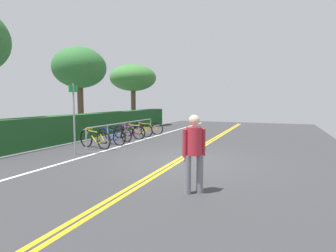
{
  "coord_description": "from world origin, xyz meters",
  "views": [
    {
      "loc": [
        -8.02,
        -2.88,
        1.9
      ],
      "look_at": [
        3.46,
        1.73,
        0.74
      ],
      "focal_mm": 29.37,
      "sensor_mm": 36.0,
      "label": 1
    }
  ],
  "objects_px": {
    "bicycle_1": "(111,137)",
    "bicycle_3": "(129,132)",
    "bicycle_0": "(95,139)",
    "pedestrian": "(194,149)",
    "bicycle_2": "(118,134)",
    "bicycle_5": "(148,129)",
    "bike_rack": "(125,127)",
    "sign_post_near": "(74,113)",
    "tree_mid": "(80,68)",
    "tree_far_right": "(133,78)",
    "bicycle_4": "(137,130)"
  },
  "relations": [
    {
      "from": "bike_rack",
      "to": "bicycle_3",
      "type": "xyz_separation_m",
      "value": [
        0.48,
        0.04,
        -0.3
      ]
    },
    {
      "from": "bicycle_1",
      "to": "pedestrian",
      "type": "bearing_deg",
      "value": -132.57
    },
    {
      "from": "bicycle_0",
      "to": "pedestrian",
      "type": "bearing_deg",
      "value": -125.32
    },
    {
      "from": "bike_rack",
      "to": "bicycle_1",
      "type": "height_order",
      "value": "bike_rack"
    },
    {
      "from": "sign_post_near",
      "to": "tree_far_right",
      "type": "relative_size",
      "value": 0.54
    },
    {
      "from": "bike_rack",
      "to": "sign_post_near",
      "type": "xyz_separation_m",
      "value": [
        -3.77,
        -0.23,
        0.85
      ]
    },
    {
      "from": "sign_post_near",
      "to": "bicycle_3",
      "type": "bearing_deg",
      "value": 3.66
    },
    {
      "from": "bike_rack",
      "to": "bicycle_4",
      "type": "bearing_deg",
      "value": 4.04
    },
    {
      "from": "bicycle_2",
      "to": "tree_far_right",
      "type": "xyz_separation_m",
      "value": [
        7.45,
        3.29,
        3.24
      ]
    },
    {
      "from": "bicycle_4",
      "to": "bicycle_5",
      "type": "bearing_deg",
      "value": -7.1
    },
    {
      "from": "bicycle_3",
      "to": "sign_post_near",
      "type": "distance_m",
      "value": 4.42
    },
    {
      "from": "bicycle_1",
      "to": "bicycle_3",
      "type": "height_order",
      "value": "bicycle_1"
    },
    {
      "from": "bicycle_1",
      "to": "bicycle_5",
      "type": "xyz_separation_m",
      "value": [
        3.8,
        0.11,
        -0.02
      ]
    },
    {
      "from": "bicycle_0",
      "to": "sign_post_near",
      "type": "relative_size",
      "value": 0.71
    },
    {
      "from": "bicycle_2",
      "to": "sign_post_near",
      "type": "bearing_deg",
      "value": -173.85
    },
    {
      "from": "bicycle_5",
      "to": "tree_mid",
      "type": "relative_size",
      "value": 0.35
    },
    {
      "from": "bike_rack",
      "to": "bicycle_1",
      "type": "bearing_deg",
      "value": -174.14
    },
    {
      "from": "bike_rack",
      "to": "bicycle_3",
      "type": "bearing_deg",
      "value": 4.78
    },
    {
      "from": "bicycle_3",
      "to": "tree_mid",
      "type": "bearing_deg",
      "value": 74.4
    },
    {
      "from": "bicycle_4",
      "to": "sign_post_near",
      "type": "height_order",
      "value": "sign_post_near"
    },
    {
      "from": "bicycle_1",
      "to": "sign_post_near",
      "type": "distance_m",
      "value": 2.63
    },
    {
      "from": "bicycle_0",
      "to": "bicycle_2",
      "type": "xyz_separation_m",
      "value": [
        1.97,
        0.18,
        -0.04
      ]
    },
    {
      "from": "pedestrian",
      "to": "sign_post_near",
      "type": "relative_size",
      "value": 0.65
    },
    {
      "from": "sign_post_near",
      "to": "bicycle_0",
      "type": "bearing_deg",
      "value": 7.68
    },
    {
      "from": "sign_post_near",
      "to": "tree_mid",
      "type": "distance_m",
      "value": 7.09
    },
    {
      "from": "sign_post_near",
      "to": "tree_mid",
      "type": "relative_size",
      "value": 0.5
    },
    {
      "from": "pedestrian",
      "to": "sign_post_near",
      "type": "bearing_deg",
      "value": 65.22
    },
    {
      "from": "bicycle_1",
      "to": "bicycle_2",
      "type": "bearing_deg",
      "value": 15.69
    },
    {
      "from": "bicycle_1",
      "to": "sign_post_near",
      "type": "bearing_deg",
      "value": -177.89
    },
    {
      "from": "bike_rack",
      "to": "sign_post_near",
      "type": "distance_m",
      "value": 3.87
    },
    {
      "from": "bicycle_2",
      "to": "bicycle_5",
      "type": "xyz_separation_m",
      "value": [
        2.83,
        -0.16,
        0.0
      ]
    },
    {
      "from": "pedestrian",
      "to": "tree_far_right",
      "type": "distance_m",
      "value": 15.92
    },
    {
      "from": "bicycle_4",
      "to": "tree_far_right",
      "type": "distance_m",
      "value": 7.31
    },
    {
      "from": "bicycle_0",
      "to": "bicycle_4",
      "type": "height_order",
      "value": "bicycle_0"
    },
    {
      "from": "bicycle_2",
      "to": "bicycle_3",
      "type": "xyz_separation_m",
      "value": [
        0.92,
        -0.09,
        0.01
      ]
    },
    {
      "from": "bicycle_1",
      "to": "bicycle_5",
      "type": "bearing_deg",
      "value": 1.69
    },
    {
      "from": "bicycle_3",
      "to": "pedestrian",
      "type": "distance_m",
      "value": 8.45
    },
    {
      "from": "bicycle_3",
      "to": "bicycle_0",
      "type": "bearing_deg",
      "value": -178.26
    },
    {
      "from": "pedestrian",
      "to": "bicycle_0",
      "type": "bearing_deg",
      "value": 54.68
    },
    {
      "from": "bicycle_4",
      "to": "sign_post_near",
      "type": "relative_size",
      "value": 0.7
    },
    {
      "from": "bike_rack",
      "to": "bicycle_5",
      "type": "xyz_separation_m",
      "value": [
        2.39,
        -0.03,
        -0.31
      ]
    },
    {
      "from": "bicycle_5",
      "to": "tree_far_right",
      "type": "height_order",
      "value": "tree_far_right"
    },
    {
      "from": "bike_rack",
      "to": "sign_post_near",
      "type": "height_order",
      "value": "sign_post_near"
    },
    {
      "from": "bike_rack",
      "to": "tree_far_right",
      "type": "height_order",
      "value": "tree_far_right"
    },
    {
      "from": "bicycle_3",
      "to": "bike_rack",
      "type": "bearing_deg",
      "value": -175.22
    },
    {
      "from": "bicycle_0",
      "to": "bicycle_3",
      "type": "relative_size",
      "value": 1.01
    },
    {
      "from": "bicycle_0",
      "to": "pedestrian",
      "type": "height_order",
      "value": "pedestrian"
    },
    {
      "from": "bike_rack",
      "to": "bicycle_1",
      "type": "xyz_separation_m",
      "value": [
        -1.41,
        -0.14,
        -0.29
      ]
    },
    {
      "from": "bicycle_3",
      "to": "pedestrian",
      "type": "relative_size",
      "value": 1.08
    },
    {
      "from": "bike_rack",
      "to": "tree_mid",
      "type": "height_order",
      "value": "tree_mid"
    }
  ]
}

